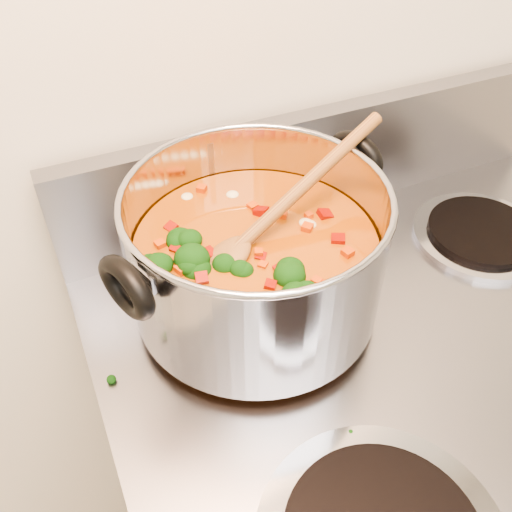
{
  "coord_description": "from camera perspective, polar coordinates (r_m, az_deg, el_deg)",
  "views": [
    {
      "loc": [
        -0.3,
        0.88,
        1.46
      ],
      "look_at": [
        -0.11,
        1.32,
        1.01
      ],
      "focal_mm": 40.0,
      "sensor_mm": 36.0,
      "label": 1
    }
  ],
  "objects": [
    {
      "name": "wooden_spoon",
      "position": [
        0.63,
        1.06,
        3.54
      ],
      "size": [
        0.27,
        0.11,
        0.12
      ],
      "rotation": [
        0.0,
        0.0,
        0.3
      ],
      "color": "olive",
      "rests_on": "stockpot"
    },
    {
      "name": "stockpot",
      "position": [
        0.66,
        0.02,
        0.01
      ],
      "size": [
        0.36,
        0.29,
        0.18
      ],
      "rotation": [
        0.0,
        0.0,
        0.33
      ],
      "color": "#ACABB4",
      "rests_on": "electric_range"
    },
    {
      "name": "cooktop_crumbs",
      "position": [
        0.7,
        -6.69,
        -7.18
      ],
      "size": [
        0.42,
        0.31,
        0.01
      ],
      "color": "black",
      "rests_on": "electric_range"
    }
  ]
}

